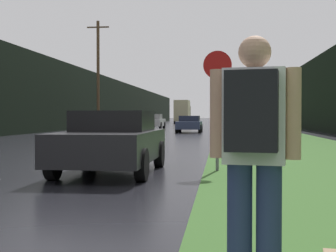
{
  "coord_description": "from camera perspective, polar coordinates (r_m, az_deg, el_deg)",
  "views": [
    {
      "loc": [
        4.33,
        -1.0,
        1.24
      ],
      "look_at": [
        2.6,
        14.26,
        0.91
      ],
      "focal_mm": 50.0,
      "sensor_mm": 36.0,
      "label": 1
    }
  ],
  "objects": [
    {
      "name": "grass_verge",
      "position": [
        41.1,
        10.13,
        -0.5
      ],
      "size": [
        6.0,
        240.0,
        0.02
      ],
      "primitive_type": "cube",
      "color": "#386028",
      "rests_on": "ground_plane"
    },
    {
      "name": "lane_stripe_c",
      "position": [
        14.86,
        -10.53,
        -3.55
      ],
      "size": [
        0.12,
        3.0,
        0.01
      ],
      "primitive_type": "cube",
      "color": "silver",
      "rests_on": "ground_plane"
    },
    {
      "name": "lane_stripe_d",
      "position": [
        21.63,
        -5.1,
        -2.05
      ],
      "size": [
        0.12,
        3.0,
        0.01
      ],
      "primitive_type": "cube",
      "color": "silver",
      "rests_on": "ground_plane"
    },
    {
      "name": "treeline_far_side",
      "position": [
        52.99,
        -9.19,
        3.05
      ],
      "size": [
        2.0,
        140.0,
        5.87
      ],
      "primitive_type": "cube",
      "color": "black",
      "rests_on": "ground_plane"
    },
    {
      "name": "treeline_near_side",
      "position": [
        51.76,
        16.08,
        3.15
      ],
      "size": [
        2.0,
        140.0,
        6.03
      ],
      "primitive_type": "cube",
      "color": "black",
      "rests_on": "ground_plane"
    },
    {
      "name": "utility_pole_far",
      "position": [
        38.36,
        -8.51,
        6.22
      ],
      "size": [
        1.8,
        0.24,
        8.9
      ],
      "color": "#4C3823",
      "rests_on": "ground_plane"
    },
    {
      "name": "stop_sign",
      "position": [
        10.46,
        6.04,
        3.33
      ],
      "size": [
        0.63,
        0.07,
        2.69
      ],
      "color": "slate",
      "rests_on": "ground_plane"
    },
    {
      "name": "hitchhiker_with_backpack",
      "position": [
        3.24,
        10.42,
        -2.54
      ],
      "size": [
        0.61,
        0.47,
        1.79
      ],
      "rotation": [
        0.0,
        0.0,
        -0.16
      ],
      "color": "navy",
      "rests_on": "ground_plane"
    },
    {
      "name": "car_passing_near",
      "position": [
        10.27,
        -6.79,
        -1.84
      ],
      "size": [
        1.94,
        4.04,
        1.35
      ],
      "rotation": [
        0.0,
        0.0,
        3.14
      ],
      "color": "black",
      "rests_on": "ground_plane"
    },
    {
      "name": "car_passing_far",
      "position": [
        35.18,
        2.63,
        0.26
      ],
      "size": [
        1.86,
        4.2,
        1.25
      ],
      "rotation": [
        0.0,
        0.0,
        3.14
      ],
      "color": "#2D3856",
      "rests_on": "ground_plane"
    },
    {
      "name": "car_oncoming",
      "position": [
        43.55,
        -1.87,
        0.57
      ],
      "size": [
        1.98,
        4.36,
        1.42
      ],
      "color": "#BCBCBC",
      "rests_on": "ground_plane"
    },
    {
      "name": "delivery_truck",
      "position": [
        77.45,
        1.79,
        1.76
      ],
      "size": [
        2.45,
        7.95,
        3.79
      ],
      "color": "#6E684F",
      "rests_on": "ground_plane"
    }
  ]
}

